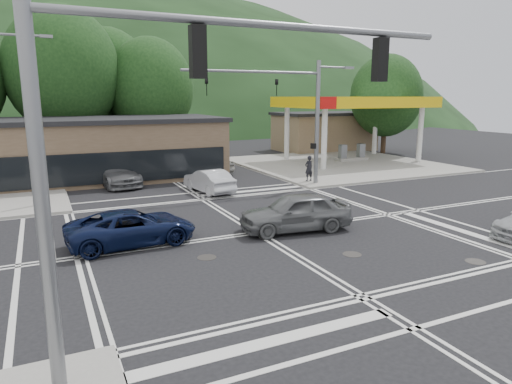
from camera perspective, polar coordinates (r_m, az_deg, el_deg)
name	(u,v)px	position (r m, az deg, el deg)	size (l,w,h in m)	color
ground	(257,233)	(19.73, 0.17, -5.11)	(120.00, 120.00, 0.00)	black
sidewalk_ne	(340,164)	(39.92, 10.41, 3.46)	(16.00, 16.00, 0.15)	gray
gas_station_canopy	(354,105)	(41.50, 12.13, 10.59)	(12.32, 8.34, 5.75)	silver
convenience_store	(324,133)	(50.72, 8.50, 7.35)	(10.00, 6.00, 3.80)	#846B4F
commercial_row	(43,153)	(34.24, -25.03, 4.43)	(24.00, 8.00, 4.00)	brown
hill_north	(80,124)	(107.50, -21.17, 7.98)	(252.00, 126.00, 140.00)	black
tree_n_b	(63,71)	(41.14, -23.03, 13.77)	(9.00, 9.00, 12.98)	#382619
tree_n_c	(150,88)	(42.04, -13.10, 12.54)	(7.60, 7.60, 10.87)	#382619
tree_n_e	(108,81)	(45.47, -18.05, 13.02)	(8.40, 8.40, 11.98)	#382619
tree_ne	(386,96)	(49.03, 15.94, 11.49)	(7.20, 7.20, 9.99)	#382619
streetlight_nw	(30,111)	(26.05, -26.36, 9.08)	(2.50, 0.25, 9.00)	slate
signal_mast_ne	(301,108)	(29.40, 5.61, 10.45)	(11.65, 0.30, 8.00)	slate
signal_mast_sw	(140,131)	(9.03, -14.29, 7.46)	(9.14, 0.28, 8.00)	slate
car_blue_west	(132,227)	(18.68, -15.26, -4.29)	(2.31, 5.01, 1.39)	#0C1537
car_grey_center	(295,212)	(19.93, 4.93, -2.51)	(1.96, 4.88, 1.66)	slate
car_queue_a	(209,181)	(28.05, -5.91, 1.41)	(1.50, 4.30, 1.42)	silver
car_queue_b	(212,163)	(35.35, -5.53, 3.67)	(1.80, 4.49, 1.53)	#B8B9B4
car_northbound	(115,173)	(31.56, -17.24, 2.28)	(2.25, 5.52, 1.60)	slate
pedestrian	(309,168)	(31.00, 6.62, 2.96)	(0.63, 0.41, 1.72)	black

